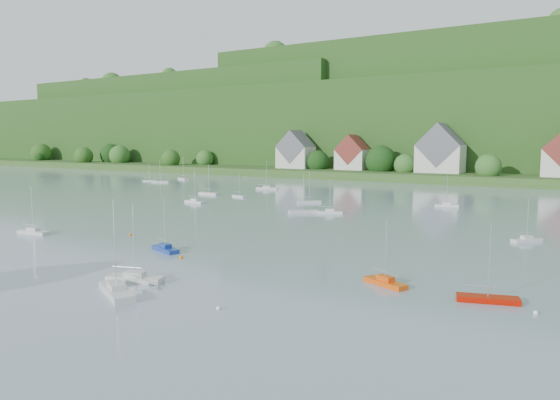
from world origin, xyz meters
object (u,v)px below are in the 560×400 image
(near_sailboat_1, at_px, (165,248))
(near_sailboat_5, at_px, (385,282))
(near_sailboat_6, at_px, (33,231))
(near_sailboat_4, at_px, (116,290))
(near_sailboat_3, at_px, (135,278))
(near_sailboat_7, at_px, (488,298))

(near_sailboat_1, distance_m, near_sailboat_5, 30.76)
(near_sailboat_1, distance_m, near_sailboat_6, 26.74)
(near_sailboat_4, bearing_deg, near_sailboat_3, 144.19)
(near_sailboat_5, relative_size, near_sailboat_7, 0.91)
(near_sailboat_4, xyz_separation_m, near_sailboat_6, (-36.75, 15.61, -0.05))
(near_sailboat_6, distance_m, near_sailboat_7, 67.36)
(near_sailboat_1, relative_size, near_sailboat_4, 0.77)
(near_sailboat_1, height_order, near_sailboat_7, near_sailboat_7)
(near_sailboat_4, distance_m, near_sailboat_6, 39.93)
(near_sailboat_4, height_order, near_sailboat_7, near_sailboat_4)
(near_sailboat_1, bearing_deg, near_sailboat_7, 18.53)
(near_sailboat_5, distance_m, near_sailboat_6, 57.46)
(near_sailboat_3, height_order, near_sailboat_6, near_sailboat_3)
(near_sailboat_1, distance_m, near_sailboat_4, 19.80)
(near_sailboat_1, relative_size, near_sailboat_3, 0.87)
(near_sailboat_3, xyz_separation_m, near_sailboat_5, (22.80, 12.30, -0.04))
(near_sailboat_3, height_order, near_sailboat_5, near_sailboat_3)
(near_sailboat_4, bearing_deg, near_sailboat_7, 56.07)
(near_sailboat_3, distance_m, near_sailboat_7, 34.81)
(near_sailboat_5, distance_m, near_sailboat_7, 9.91)
(near_sailboat_1, xyz_separation_m, near_sailboat_6, (-26.70, -1.44, 0.01))
(near_sailboat_5, bearing_deg, near_sailboat_4, -117.01)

